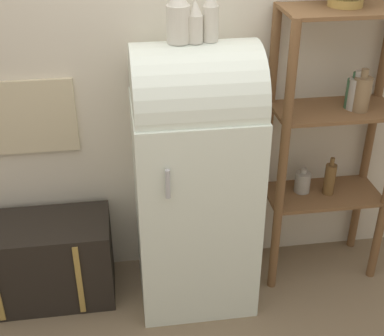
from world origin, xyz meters
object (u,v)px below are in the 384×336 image
refrigerator (195,175)px  suitcase_trunk (42,261)px  vase_left (178,16)px  vase_center (194,23)px  vase_right (211,16)px

refrigerator → suitcase_trunk: refrigerator is taller
refrigerator → vase_left: size_ratio=5.72×
suitcase_trunk → vase_center: (0.87, -0.07, 1.33)m
suitcase_trunk → vase_center: bearing=-4.4°
vase_right → suitcase_trunk: bearing=177.0°
refrigerator → vase_center: (-0.00, -0.01, 0.80)m
refrigerator → vase_right: (0.07, 0.01, 0.83)m
vase_left → vase_right: vase_left is taller
vase_left → vase_right: (0.15, 0.00, -0.01)m
vase_right → refrigerator: bearing=-173.3°
vase_right → vase_left: bearing=-179.5°
refrigerator → suitcase_trunk: (-0.87, 0.06, -0.53)m
suitcase_trunk → vase_left: (0.80, -0.05, 1.37)m
vase_right → vase_center: bearing=-168.0°
vase_left → vase_right: 0.15m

